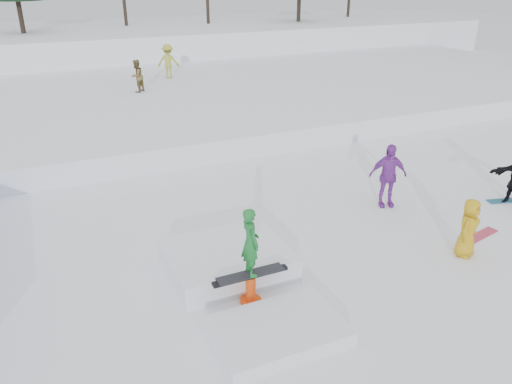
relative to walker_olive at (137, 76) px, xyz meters
name	(u,v)px	position (x,y,z in m)	size (l,w,h in m)	color
ground	(273,274)	(-0.49, -15.68, -1.56)	(120.00, 120.00, 0.00)	white
snow_berm	(87,46)	(-0.49, 14.32, -0.36)	(60.00, 14.00, 2.40)	white
snow_midrise	(128,100)	(-0.49, 0.32, -1.16)	(50.00, 18.00, 0.80)	white
walker_olive	(137,76)	(0.00, 0.00, 0.00)	(0.74, 0.58, 1.52)	brown
walker_ygreen	(168,61)	(2.26, 2.65, 0.13)	(1.14, 0.66, 1.77)	#9C9F32
spectator_purple	(388,175)	(4.01, -13.82, -0.64)	(1.08, 0.45, 1.84)	purple
spectator_yellow	(468,228)	(4.01, -16.81, -0.84)	(0.70, 0.46, 1.44)	#C49313
loose_board_red	(478,237)	(5.00, -16.33, -1.54)	(1.40, 0.28, 0.03)	#AC3346
loose_board_teal	(510,200)	(7.57, -15.11, -1.54)	(1.40, 0.28, 0.03)	#1D516C
jib_rail_feature	(240,275)	(-1.34, -15.82, -1.26)	(2.60, 4.40, 2.11)	white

